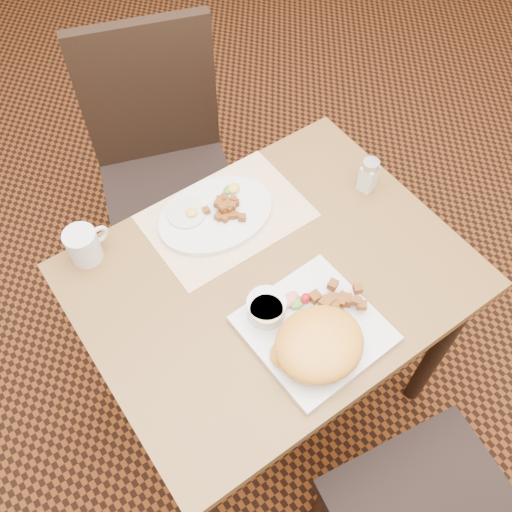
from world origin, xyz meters
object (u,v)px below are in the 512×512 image
object	(u,v)px
table	(271,297)
salt_shaker	(368,175)
plate_oval	(216,215)
plate_square	(314,329)
coffee_mug	(84,245)
chair_far	(164,160)

from	to	relation	value
table	salt_shaker	bearing A→B (deg)	11.76
salt_shaker	plate_oval	bearing A→B (deg)	158.82
plate_square	salt_shaker	distance (m)	0.45
plate_square	coffee_mug	distance (m)	0.58
coffee_mug	plate_oval	bearing A→B (deg)	-14.22
table	plate_square	size ratio (longest dim) A/B	3.21
chair_far	coffee_mug	distance (m)	0.59
table	coffee_mug	size ratio (longest dim) A/B	8.13
table	chair_far	size ratio (longest dim) A/B	0.93
salt_shaker	table	bearing A→B (deg)	-168.24
table	plate_oval	size ratio (longest dim) A/B	2.96
chair_far	salt_shaker	xyz separation A→B (m)	(0.31, -0.59, 0.26)
table	coffee_mug	world-z (taller)	coffee_mug
plate_oval	plate_square	bearing A→B (deg)	-89.38
table	chair_far	xyz separation A→B (m)	(0.05, 0.66, -0.10)
chair_far	salt_shaker	distance (m)	0.71
chair_far	coffee_mug	world-z (taller)	chair_far
salt_shaker	coffee_mug	size ratio (longest dim) A/B	0.90
plate_square	plate_oval	size ratio (longest dim) A/B	0.92
chair_far	salt_shaker	world-z (taller)	chair_far
plate_square	table	bearing A→B (deg)	85.92
chair_far	plate_square	world-z (taller)	chair_far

